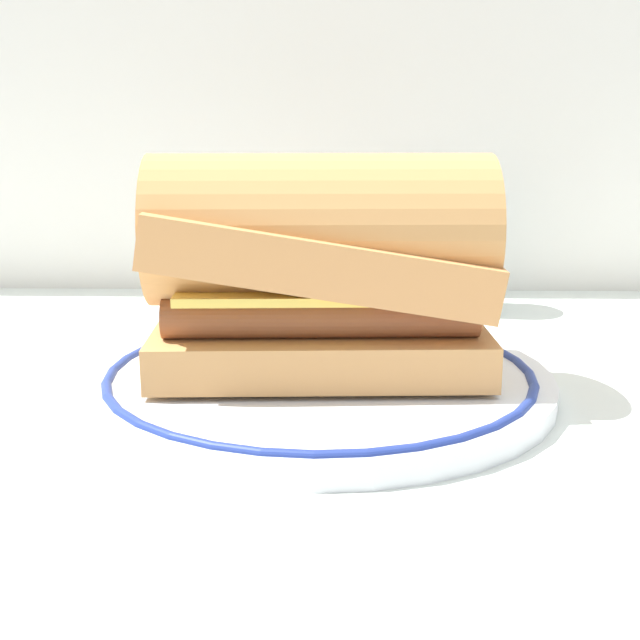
{
  "coord_description": "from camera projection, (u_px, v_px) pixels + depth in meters",
  "views": [
    {
      "loc": [
        0.03,
        -0.48,
        0.17
      ],
      "look_at": [
        0.02,
        0.02,
        0.04
      ],
      "focal_mm": 48.09,
      "sensor_mm": 36.0,
      "label": 1
    }
  ],
  "objects": [
    {
      "name": "drinking_glass",
      "position": [
        458.0,
        259.0,
        0.72
      ],
      "size": [
        0.06,
        0.06,
        0.1
      ],
      "color": "silver",
      "rests_on": "ground_plane"
    },
    {
      "name": "ground_plane",
      "position": [
        283.0,
        401.0,
        0.5
      ],
      "size": [
        1.5,
        1.5,
        0.0
      ],
      "primitive_type": "plane",
      "color": "silver"
    },
    {
      "name": "plate",
      "position": [
        320.0,
        379.0,
        0.52
      ],
      "size": [
        0.28,
        0.28,
        0.01
      ],
      "color": "white",
      "rests_on": "ground_plane"
    },
    {
      "name": "sausage_sandwich",
      "position": [
        320.0,
        265.0,
        0.5
      ],
      "size": [
        0.2,
        0.11,
        0.13
      ],
      "rotation": [
        0.0,
        0.0,
        0.04
      ],
      "color": "tan",
      "rests_on": "plate"
    }
  ]
}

